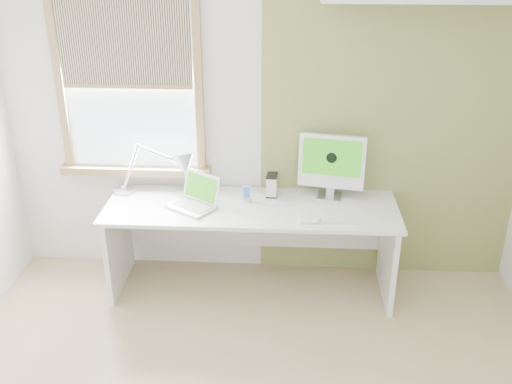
# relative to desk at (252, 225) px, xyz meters

# --- Properties ---
(room) EXTENTS (4.04, 3.54, 2.64)m
(room) POSITION_rel_desk_xyz_m (0.06, -1.44, 0.77)
(room) COLOR tan
(room) RESTS_ON ground
(accent_wall) EXTENTS (2.00, 0.02, 2.60)m
(accent_wall) POSITION_rel_desk_xyz_m (1.06, 0.30, 0.77)
(accent_wall) COLOR olive
(accent_wall) RESTS_ON room
(window) EXTENTS (1.20, 0.14, 1.42)m
(window) POSITION_rel_desk_xyz_m (-0.94, 0.27, 1.01)
(window) COLOR olive
(window) RESTS_ON room
(desk) EXTENTS (2.20, 0.70, 0.73)m
(desk) POSITION_rel_desk_xyz_m (0.00, 0.00, 0.00)
(desk) COLOR silver
(desk) RESTS_ON room
(desk_lamp) EXTENTS (0.71, 0.29, 0.40)m
(desk_lamp) POSITION_rel_desk_xyz_m (-0.63, 0.14, 0.41)
(desk_lamp) COLOR silver
(desk_lamp) RESTS_ON desk
(laptop) EXTENTS (0.43, 0.41, 0.24)m
(laptop) POSITION_rel_desk_xyz_m (-0.42, -0.08, 0.25)
(laptop) COLOR silver
(laptop) RESTS_ON desk
(phone_dock) EXTENTS (0.08, 0.08, 0.13)m
(phone_dock) POSITION_rel_desk_xyz_m (-0.04, 0.03, 0.23)
(phone_dock) COLOR silver
(phone_dock) RESTS_ON desk
(external_drive) EXTENTS (0.09, 0.14, 0.17)m
(external_drive) POSITION_rel_desk_xyz_m (0.15, 0.15, 0.28)
(external_drive) COLOR silver
(external_drive) RESTS_ON desk
(imac) EXTENTS (0.51, 0.21, 0.50)m
(imac) POSITION_rel_desk_xyz_m (0.60, 0.16, 0.47)
(imac) COLOR silver
(imac) RESTS_ON desk
(keyboard) EXTENTS (0.40, 0.14, 0.02)m
(keyboard) POSITION_rel_desk_xyz_m (0.56, -0.26, 0.20)
(keyboard) COLOR white
(keyboard) RESTS_ON desk
(mouse) EXTENTS (0.10, 0.12, 0.03)m
(mouse) POSITION_rel_desk_xyz_m (0.48, -0.29, 0.21)
(mouse) COLOR white
(mouse) RESTS_ON desk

